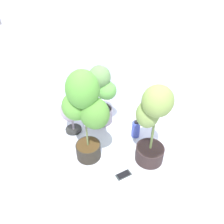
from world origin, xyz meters
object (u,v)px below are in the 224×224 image
at_px(potted_plant_front_right, 152,122).
at_px(potted_plant_front_left, 85,110).
at_px(floor_fan, 71,112).
at_px(potted_plant_back_left, 100,93).
at_px(nutrient_bottle, 136,129).
at_px(cell_phone, 123,175).

xyz_separation_m(potted_plant_front_right, potted_plant_front_left, (-0.56, -0.08, 0.11)).
xyz_separation_m(potted_plant_front_right, floor_fan, (-0.84, 0.25, -0.20)).
height_order(potted_plant_front_right, potted_plant_back_left, potted_plant_front_right).
xyz_separation_m(potted_plant_front_left, floor_fan, (-0.28, 0.33, -0.31)).
distance_m(potted_plant_back_left, nutrient_bottle, 0.55).
relative_size(potted_plant_front_left, nutrient_bottle, 4.53).
xyz_separation_m(cell_phone, floor_fan, (-0.64, 0.49, 0.26)).
bearing_deg(potted_plant_front_left, floor_fan, 130.32).
bearing_deg(potted_plant_back_left, nutrient_bottle, -23.33).
bearing_deg(cell_phone, floor_fan, 12.54).
relative_size(cell_phone, nutrient_bottle, 0.76).
bearing_deg(nutrient_bottle, cell_phone, -95.31).
height_order(potted_plant_front_right, cell_phone, potted_plant_front_right).
distance_m(potted_plant_front_right, potted_plant_back_left, 0.75).
relative_size(potted_plant_front_left, cell_phone, 5.97).
relative_size(potted_plant_front_right, nutrient_bottle, 3.99).
relative_size(potted_plant_front_right, potted_plant_back_left, 1.16).
relative_size(potted_plant_back_left, cell_phone, 4.51).
bearing_deg(potted_plant_back_left, cell_phone, -62.30).
bearing_deg(cell_phone, potted_plant_back_left, -12.56).
height_order(potted_plant_front_right, floor_fan, potted_plant_front_right).
bearing_deg(potted_plant_front_right, potted_plant_front_left, -171.95).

